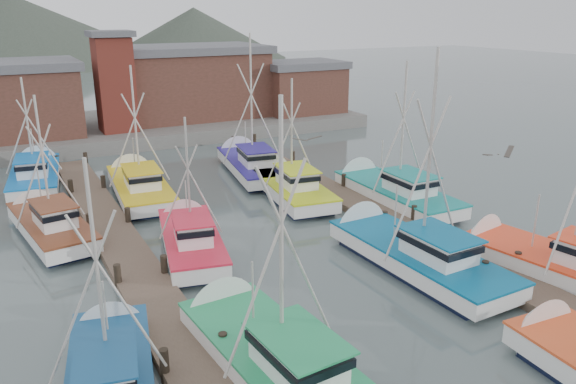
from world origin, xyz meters
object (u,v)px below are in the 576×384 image
lookout_tower (114,81)px  boat_8 (190,238)px  boat_12 (139,185)px  boat_4 (270,355)px

lookout_tower → boat_8: size_ratio=0.98×
boat_8 → boat_12: size_ratio=0.88×
boat_4 → boat_12: (0.75, 20.61, -0.00)m
lookout_tower → boat_12: (-2.07, -15.52, -4.87)m
lookout_tower → boat_4: 36.57m
boat_4 → boat_12: 20.62m
boat_4 → boat_8: 10.74m
boat_8 → lookout_tower: bearing=97.4°
lookout_tower → boat_4: lookout_tower is taller
lookout_tower → boat_4: bearing=-94.5°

